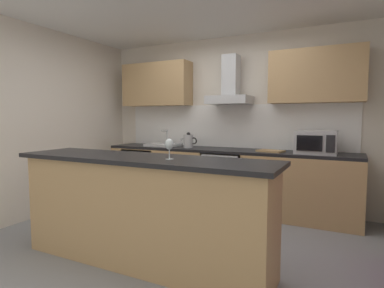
# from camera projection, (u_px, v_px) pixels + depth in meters

# --- Properties ---
(ground) EXTENTS (5.25, 4.46, 0.02)m
(ground) POSITION_uv_depth(u_px,v_px,m) (176.00, 242.00, 3.48)
(ground) COLOR gray
(wall_back) EXTENTS (5.25, 0.12, 2.60)m
(wall_back) POSITION_uv_depth(u_px,v_px,m) (232.00, 122.00, 4.97)
(wall_back) COLOR silver
(wall_back) RESTS_ON ground
(wall_left) EXTENTS (0.12, 4.46, 2.60)m
(wall_left) POSITION_uv_depth(u_px,v_px,m) (38.00, 122.00, 4.35)
(wall_left) COLOR silver
(wall_left) RESTS_ON ground
(backsplash_tile) EXTENTS (3.61, 0.02, 0.66)m
(backsplash_tile) POSITION_uv_depth(u_px,v_px,m) (230.00, 126.00, 4.91)
(backsplash_tile) COLOR white
(counter_back) EXTENTS (3.74, 0.60, 0.90)m
(counter_back) POSITION_uv_depth(u_px,v_px,m) (223.00, 179.00, 4.70)
(counter_back) COLOR tan
(counter_back) RESTS_ON ground
(counter_island) EXTENTS (2.54, 0.64, 1.01)m
(counter_island) POSITION_uv_depth(u_px,v_px,m) (142.00, 210.00, 2.92)
(counter_island) COLOR tan
(counter_island) RESTS_ON ground
(upper_cabinets) EXTENTS (3.69, 0.32, 0.70)m
(upper_cabinets) POSITION_uv_depth(u_px,v_px,m) (227.00, 81.00, 4.71)
(upper_cabinets) COLOR tan
(oven) EXTENTS (0.60, 0.62, 0.80)m
(oven) POSITION_uv_depth(u_px,v_px,m) (226.00, 179.00, 4.64)
(oven) COLOR slate
(oven) RESTS_ON ground
(refrigerator) EXTENTS (0.58, 0.60, 0.85)m
(refrigerator) POSITION_uv_depth(u_px,v_px,m) (146.00, 174.00, 5.29)
(refrigerator) COLOR white
(refrigerator) RESTS_ON ground
(microwave) EXTENTS (0.50, 0.38, 0.30)m
(microwave) POSITION_uv_depth(u_px,v_px,m) (316.00, 142.00, 4.02)
(microwave) COLOR #B7BABC
(microwave) RESTS_ON counter_back
(sink) EXTENTS (0.50, 0.40, 0.26)m
(sink) POSITION_uv_depth(u_px,v_px,m) (163.00, 145.00, 5.10)
(sink) COLOR silver
(sink) RESTS_ON counter_back
(kettle) EXTENTS (0.29, 0.15, 0.24)m
(kettle) POSITION_uv_depth(u_px,v_px,m) (188.00, 141.00, 4.84)
(kettle) COLOR #B7BABC
(kettle) RESTS_ON counter_back
(range_hood) EXTENTS (0.62, 0.45, 0.72)m
(range_hood) POSITION_uv_depth(u_px,v_px,m) (230.00, 89.00, 4.65)
(range_hood) COLOR #B7BABC
(wine_glass) EXTENTS (0.08, 0.08, 0.18)m
(wine_glass) POSITION_uv_depth(u_px,v_px,m) (169.00, 145.00, 2.69)
(wine_glass) COLOR silver
(wine_glass) RESTS_ON counter_island
(chopping_board) EXTENTS (0.38, 0.29, 0.02)m
(chopping_board) POSITION_uv_depth(u_px,v_px,m) (271.00, 151.00, 4.30)
(chopping_board) COLOR tan
(chopping_board) RESTS_ON counter_back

